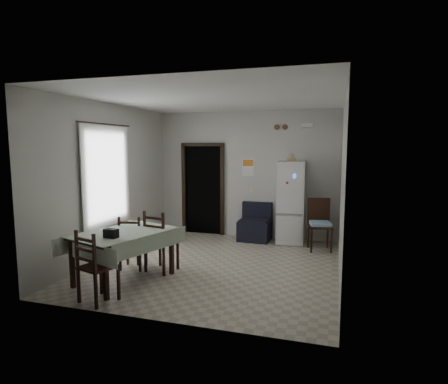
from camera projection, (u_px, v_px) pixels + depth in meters
name	position (u px, v px, depth m)	size (l,w,h in m)	color
ground	(216.00, 265.00, 6.67)	(4.50, 4.50, 0.00)	#B9AE97
ceiling	(215.00, 99.00, 6.31)	(4.20, 4.50, 0.02)	white
wall_back	(246.00, 175.00, 8.63)	(4.20, 0.02, 2.90)	beige
wall_front	(155.00, 202.00, 4.35)	(4.20, 0.02, 2.90)	beige
wall_left	(111.00, 181.00, 7.10)	(0.02, 4.50, 2.90)	beige
wall_right	(342.00, 188.00, 5.88)	(0.02, 4.50, 2.90)	beige
doorway	(206.00, 189.00, 9.17)	(1.06, 0.52, 2.22)	black
window_recess	(102.00, 176.00, 6.91)	(0.10, 1.20, 1.60)	silver
curtain	(107.00, 176.00, 6.88)	(0.02, 1.45, 1.85)	white
curtain_rod	(105.00, 124.00, 6.76)	(0.02, 0.02, 1.60)	black
calendar	(248.00, 167.00, 8.58)	(0.28, 0.02, 0.40)	white
calendar_image	(248.00, 163.00, 8.56)	(0.24, 0.01, 0.14)	orange
light_switch	(252.00, 190.00, 8.62)	(0.08, 0.02, 0.12)	beige
vent_left	(277.00, 127.00, 8.28)	(0.12, 0.12, 0.03)	brown
vent_right	(285.00, 127.00, 8.23)	(0.12, 0.12, 0.03)	brown
emergency_light	(307.00, 125.00, 8.07)	(0.25, 0.07, 0.09)	white
fridge	(291.00, 203.00, 8.08)	(0.58, 0.58, 1.78)	white
tan_cone	(292.00, 157.00, 7.98)	(0.23, 0.23, 0.19)	tan
navy_seat	(255.00, 222.00, 8.37)	(0.69, 0.66, 0.83)	black
corner_chair	(320.00, 225.00, 7.53)	(0.45, 0.45, 1.05)	black
dining_table	(124.00, 256.00, 5.84)	(0.99, 1.50, 0.78)	#A3B49A
black_bag	(111.00, 233.00, 5.41)	(0.20, 0.12, 0.13)	black
dining_chair_far_left	(133.00, 242.00, 6.44)	(0.40, 0.40, 0.93)	black
dining_chair_far_right	(161.00, 241.00, 6.29)	(0.45, 0.45, 1.04)	black
dining_chair_near_head	(98.00, 266.00, 5.04)	(0.43, 0.43, 1.00)	black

